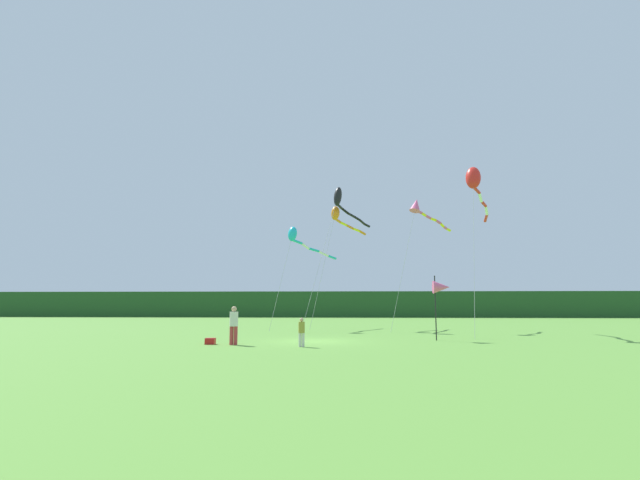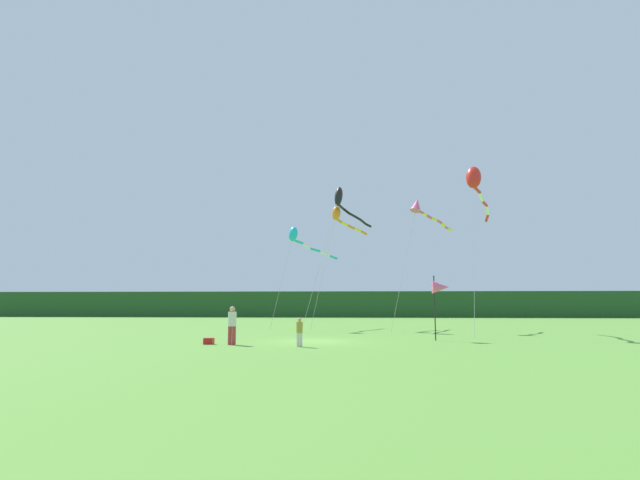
% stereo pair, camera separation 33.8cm
% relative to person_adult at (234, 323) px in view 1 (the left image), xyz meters
% --- Properties ---
extents(ground_plane, '(120.00, 120.00, 0.00)m').
position_rel_person_adult_xyz_m(ground_plane, '(3.67, 2.51, -1.03)').
color(ground_plane, '#5B9338').
extents(distant_treeline, '(108.00, 2.38, 3.71)m').
position_rel_person_adult_xyz_m(distant_treeline, '(3.67, 47.51, 0.83)').
color(distant_treeline, '#234C23').
rests_on(distant_treeline, ground).
extents(person_adult, '(0.40, 0.40, 1.84)m').
position_rel_person_adult_xyz_m(person_adult, '(0.00, 0.00, 0.00)').
color(person_adult, '#B23338').
rests_on(person_adult, ground).
extents(person_child, '(0.29, 0.29, 1.33)m').
position_rel_person_adult_xyz_m(person_child, '(3.37, -0.84, -0.29)').
color(person_child, silver).
rests_on(person_child, ground).
extents(cooler_box, '(0.46, 0.37, 0.30)m').
position_rel_person_adult_xyz_m(cooler_box, '(-1.20, 0.25, -0.87)').
color(cooler_box, red).
rests_on(cooler_box, ground).
extents(banner_flag_pole, '(0.90, 0.70, 3.49)m').
position_rel_person_adult_xyz_m(banner_flag_pole, '(10.60, 3.40, 1.80)').
color(banner_flag_pole, black).
rests_on(banner_flag_pole, ground).
extents(kite_red, '(3.50, 8.98, 10.96)m').
position_rel_person_adult_xyz_m(kite_red, '(13.97, 8.35, 8.88)').
color(kite_red, '#B2B2B2').
rests_on(kite_red, ground).
extents(kite_rainbow, '(5.50, 5.35, 10.02)m').
position_rel_person_adult_xyz_m(kite_rainbow, '(11.06, 13.32, 8.16)').
color(kite_rainbow, '#B2B2B2').
rests_on(kite_rainbow, ground).
extents(kite_black, '(5.24, 9.47, 11.45)m').
position_rel_person_adult_xyz_m(kite_black, '(5.05, 15.20, 9.19)').
color(kite_black, '#B2B2B2').
rests_on(kite_black, ground).
extents(kite_cyan, '(4.68, 7.58, 7.97)m').
position_rel_person_adult_xyz_m(kite_cyan, '(1.73, 14.28, 5.99)').
color(kite_cyan, '#B2B2B2').
rests_on(kite_cyan, ground).
extents(kite_orange, '(4.54, 4.83, 9.96)m').
position_rel_person_adult_xyz_m(kite_orange, '(4.78, 15.77, 8.06)').
color(kite_orange, '#B2B2B2').
rests_on(kite_orange, ground).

